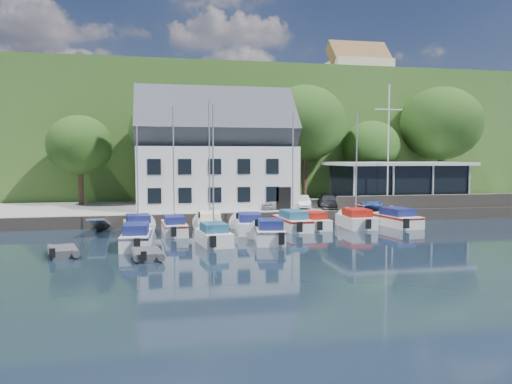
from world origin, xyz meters
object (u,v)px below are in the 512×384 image
boat_r2_0 (136,235)px  flagpole (388,147)px  boat_r1_6 (356,169)px  dinghy_1 (147,253)px  boat_r1_3 (249,222)px  boat_r2_2 (270,231)px  boat_r1_4 (293,170)px  boat_r1_7 (395,217)px  boat_r2_1 (213,177)px  car_blue (366,201)px  dinghy_0 (63,250)px  boat_r1_2 (209,170)px  car_silver (263,202)px  boat_r1_1 (174,177)px  boat_r1_0 (137,175)px  car_white (302,202)px  car_dgrey (328,202)px  harbor_building (215,160)px  club_pavilion (397,183)px  boat_r1_5 (313,220)px

boat_r2_0 → flagpole: bearing=27.4°
boat_r1_6 → dinghy_1: (-16.12, -9.25, -4.28)m
boat_r1_3 → boat_r2_2: (0.45, -4.84, 0.06)m
boat_r2_0 → dinghy_1: bearing=-76.4°
boat_r1_4 → boat_r1_7: bearing=-3.5°
boat_r1_3 → boat_r2_2: bearing=-78.7°
boat_r1_3 → boat_r2_1: boat_r2_1 is taller
car_blue → dinghy_0: size_ratio=1.30×
flagpole → boat_r2_0: flagpole is taller
flagpole → boat_r1_2: 17.13m
car_silver → boat_r2_1: boat_r2_1 is taller
boat_r1_1 → boat_r2_1: size_ratio=0.97×
boat_r1_3 → boat_r1_6: (8.78, 0.68, 3.90)m
boat_r1_0 → boat_r1_4: bearing=-8.9°
boat_r1_2 → dinghy_0: 12.44m
flagpole → boat_r1_0: size_ratio=1.28×
car_white → boat_r2_0: 18.49m
car_dgrey → boat_r1_2: boat_r1_2 is taller
boat_r1_0 → boat_r1_6: 16.88m
harbor_building → flagpole: size_ratio=1.31×
boat_r1_6 → dinghy_0: boat_r1_6 is taller
boat_r1_4 → boat_r2_0: boat_r1_4 is taller
boat_r1_2 → boat_r1_7: 15.60m
boat_r2_1 → boat_r1_2: bearing=78.9°
boat_r1_3 → harbor_building: bearing=104.4°
boat_r2_1 → club_pavilion: bearing=27.4°
club_pavilion → car_silver: 14.31m
boat_r1_0 → boat_r2_0: size_ratio=1.42×
car_silver → dinghy_0: 19.92m
boat_r1_2 → boat_r1_3: size_ratio=1.42×
boat_r1_6 → boat_r1_3: bearing=-173.8°
boat_r1_5 → dinghy_0: boat_r1_5 is taller
boat_r1_4 → boat_r1_6: (5.24, 0.08, 0.03)m
car_silver → car_blue: size_ratio=0.90×
harbor_building → flagpole: 15.68m
car_dgrey → boat_r1_4: bearing=-119.7°
boat_r1_6 → dinghy_1: boat_r1_6 is taller
boat_r1_5 → boat_r1_6: size_ratio=0.56×
car_dgrey → boat_r2_1: (-11.68, -11.03, 2.73)m
car_dgrey → boat_r1_6: size_ratio=0.44×
flagpole → boat_r2_0: bearing=-155.5°
dinghy_0 → harbor_building: bearing=42.9°
car_silver → car_blue: (9.24, -1.36, 0.07)m
car_dgrey → boat_r2_1: size_ratio=0.47×
harbor_building → car_silver: (3.94, -2.71, -3.79)m
club_pavilion → car_silver: bearing=-171.1°
harbor_building → boat_r1_0: 10.96m
harbor_building → club_pavilion: (18.00, -0.50, -2.30)m
car_silver → boat_r1_6: (6.25, -6.10, 3.05)m
boat_r1_1 → boat_r1_6: (14.30, 0.62, 0.42)m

